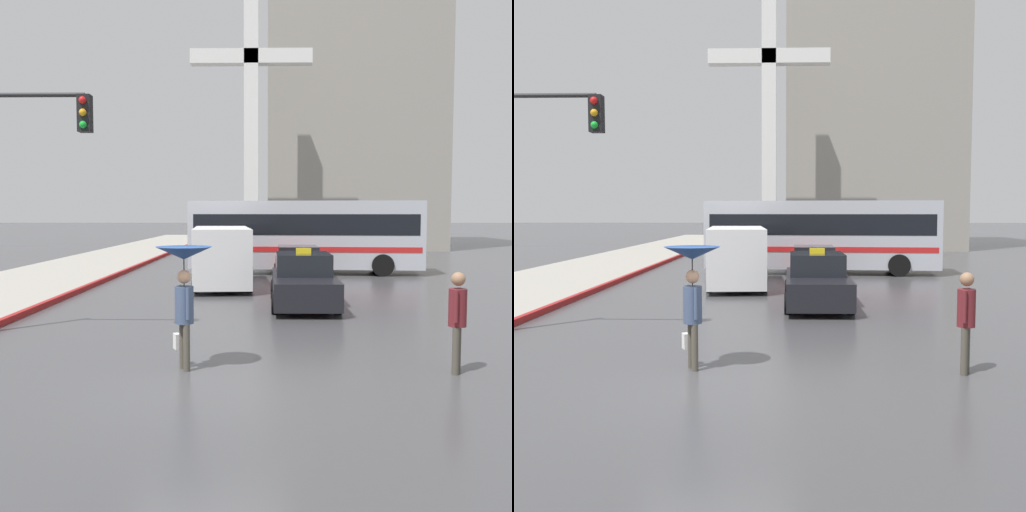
% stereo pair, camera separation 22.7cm
% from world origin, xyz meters
% --- Properties ---
extents(ground_plane, '(300.00, 300.00, 0.00)m').
position_xyz_m(ground_plane, '(0.00, 0.00, 0.00)').
color(ground_plane, '#424244').
extents(taxi, '(1.91, 4.79, 1.71)m').
position_xyz_m(taxi, '(2.03, 8.36, 0.70)').
color(taxi, black).
rests_on(taxi, ground_plane).
extents(sedan_red, '(1.91, 4.35, 1.40)m').
position_xyz_m(sedan_red, '(2.21, 14.70, 0.65)').
color(sedan_red, '#A52D23').
rests_on(sedan_red, ground_plane).
extents(ambulance_van, '(2.47, 5.72, 2.20)m').
position_xyz_m(ambulance_van, '(-0.74, 12.86, 1.22)').
color(ambulance_van, white).
rests_on(ambulance_van, ground_plane).
extents(city_bus, '(10.52, 3.27, 3.27)m').
position_xyz_m(city_bus, '(2.69, 17.96, 1.82)').
color(city_bus, '#B2B7C1').
rests_on(city_bus, ground_plane).
extents(pedestrian_with_umbrella, '(0.99, 0.99, 2.17)m').
position_xyz_m(pedestrian_with_umbrella, '(-0.49, 1.02, 1.69)').
color(pedestrian_with_umbrella, '#4C473D').
rests_on(pedestrian_with_umbrella, ground_plane).
extents(pedestrian_man, '(0.40, 0.44, 1.75)m').
position_xyz_m(pedestrian_man, '(4.21, 0.87, 1.04)').
color(pedestrian_man, '#4C473D').
rests_on(pedestrian_man, ground_plane).
extents(traffic_light, '(3.12, 0.38, 5.60)m').
position_xyz_m(traffic_light, '(-4.69, 3.78, 3.87)').
color(traffic_light, black).
rests_on(traffic_light, ground_plane).
extents(building_tower_near, '(12.89, 13.68, 28.80)m').
position_xyz_m(building_tower_near, '(7.44, 39.91, 14.40)').
color(building_tower_near, gray).
rests_on(building_tower_near, ground_plane).
extents(monument_cross, '(7.62, 0.90, 17.33)m').
position_xyz_m(monument_cross, '(-0.06, 28.99, 9.83)').
color(monument_cross, white).
rests_on(monument_cross, ground_plane).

